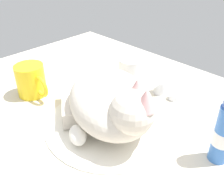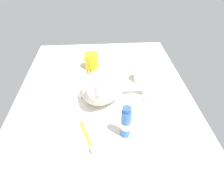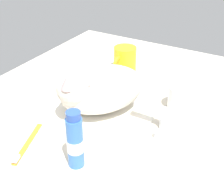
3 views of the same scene
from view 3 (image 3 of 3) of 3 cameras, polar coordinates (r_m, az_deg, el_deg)
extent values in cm
cube|color=beige|center=(93.70, -1.71, -4.06)|extent=(110.00, 82.50, 3.00)
cylinder|color=white|center=(92.67, -1.73, -3.10)|extent=(30.83, 30.83, 0.74)
cylinder|color=silver|center=(84.82, 9.70, -5.75)|extent=(3.60, 3.60, 3.87)
cube|color=silver|center=(84.49, 6.99, -3.27)|extent=(2.00, 9.14, 2.00)
cylinder|color=silver|center=(89.08, 10.75, -4.77)|extent=(2.80, 2.80, 1.80)
cylinder|color=silver|center=(81.85, 8.43, -8.01)|extent=(2.80, 2.80, 1.80)
ellipsoid|color=beige|center=(89.52, -1.79, 0.20)|extent=(30.77, 27.82, 11.50)
sphere|color=beige|center=(83.09, -6.92, -0.02)|extent=(12.14, 12.14, 9.01)
ellipsoid|color=white|center=(84.61, -5.76, -0.71)|extent=(7.48, 7.09, 4.95)
cone|color=#DB9E9E|center=(80.80, -5.29, 2.26)|extent=(5.46, 5.46, 4.05)
cone|color=#DB9E9E|center=(79.27, -7.88, 1.53)|extent=(5.46, 5.46, 4.05)
cube|color=beige|center=(100.66, -0.79, 1.29)|extent=(13.89, 11.39, 3.90)
ellipsoid|color=white|center=(96.40, -6.66, -0.43)|extent=(6.63, 5.77, 3.51)
cylinder|color=yellow|center=(112.60, 2.33, 5.46)|extent=(7.88, 7.88, 8.83)
torus|color=yellow|center=(108.48, 1.05, 4.50)|extent=(5.94, 1.00, 5.94)
cylinder|color=white|center=(92.86, 12.19, -1.47)|extent=(7.29, 7.29, 7.06)
cylinder|color=#3870C6|center=(70.58, -6.60, -9.43)|extent=(3.68, 3.68, 12.38)
cylinder|color=white|center=(70.97, -6.58, -9.82)|extent=(3.75, 3.75, 3.10)
cylinder|color=#2D51AD|center=(66.37, -6.95, -4.66)|extent=(3.12, 3.12, 1.80)
cube|color=orange|center=(82.07, -14.81, -9.13)|extent=(15.25, 6.45, 0.80)
cube|color=white|center=(76.99, -16.91, -11.71)|extent=(2.56, 2.10, 0.80)
camera|label=1|loc=(0.82, -37.93, 15.38)|focal=40.90mm
camera|label=2|loc=(0.43, -72.33, 23.83)|focal=30.74mm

